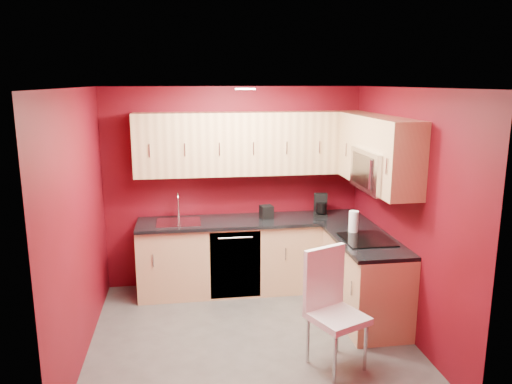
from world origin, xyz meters
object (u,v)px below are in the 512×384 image
object	(u,v)px
microwave	(381,170)
dining_chair	(338,311)
coffee_maker	(321,205)
paper_towel	(353,222)
napkin_holder	(266,212)
sink	(179,219)

from	to	relation	value
microwave	dining_chair	size ratio (longest dim) A/B	0.70
microwave	coffee_maker	bearing A→B (deg)	108.19
microwave	paper_towel	xyz separation A→B (m)	(-0.17, 0.27, -0.63)
microwave	coffee_maker	size ratio (longest dim) A/B	2.77
napkin_holder	microwave	bearing A→B (deg)	-44.98
paper_towel	dining_chair	size ratio (longest dim) A/B	0.23
dining_chair	paper_towel	bearing A→B (deg)	41.50
dining_chair	microwave	bearing A→B (deg)	27.43
microwave	paper_towel	distance (m)	0.70
coffee_maker	paper_towel	size ratio (longest dim) A/B	1.11
napkin_holder	dining_chair	xyz separation A→B (m)	(0.33, -1.88, -0.44)
paper_towel	sink	bearing A→B (deg)	159.14
microwave	sink	distance (m)	2.43
microwave	dining_chair	world-z (taller)	microwave
microwave	coffee_maker	distance (m)	1.24
paper_towel	dining_chair	xyz separation A→B (m)	(-0.52, -1.13, -0.49)
coffee_maker	dining_chair	size ratio (longest dim) A/B	0.25
sink	coffee_maker	size ratio (longest dim) A/B	1.89
sink	paper_towel	world-z (taller)	sink
dining_chair	napkin_holder	bearing A→B (deg)	76.25
sink	dining_chair	xyz separation A→B (m)	(1.40, -1.86, -0.40)
napkin_holder	paper_towel	size ratio (longest dim) A/B	0.63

